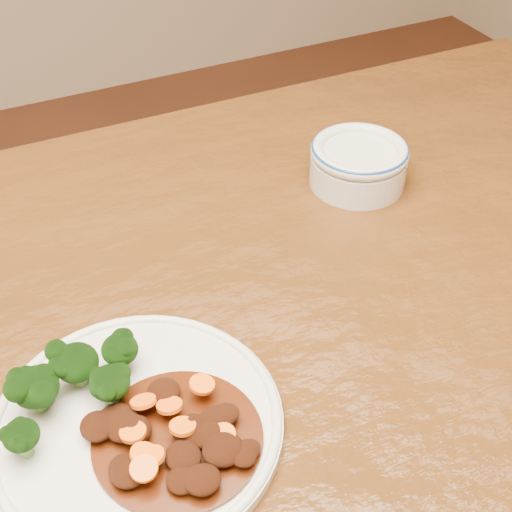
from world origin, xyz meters
name	(u,v)px	position (x,y,z in m)	size (l,w,h in m)	color
dining_table	(147,470)	(0.00, 0.00, 0.67)	(1.51, 0.91, 0.75)	#4C270D
dinner_plate	(137,423)	(0.00, -0.01, 0.76)	(0.23, 0.23, 0.01)	silver
broccoli_florets	(73,380)	(-0.04, 0.03, 0.78)	(0.12, 0.08, 0.04)	#60914B
mince_stew	(171,438)	(0.01, -0.05, 0.77)	(0.13, 0.13, 0.02)	#4B1D08
dip_bowl	(359,162)	(0.33, 0.20, 0.78)	(0.11, 0.11, 0.05)	beige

